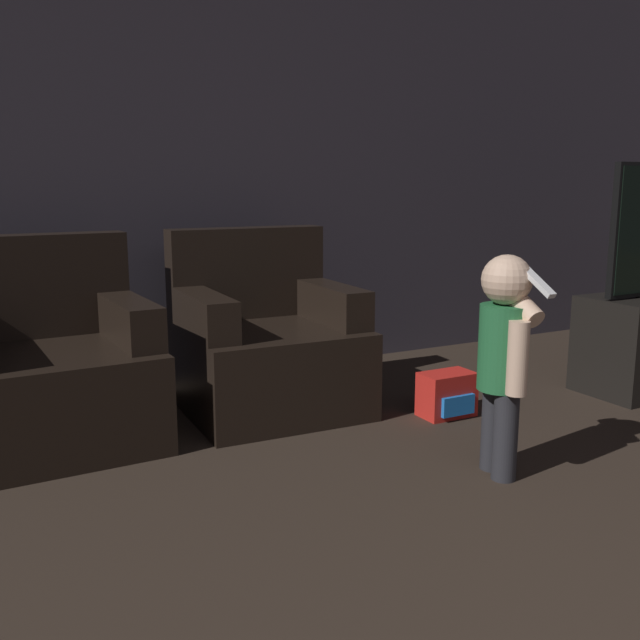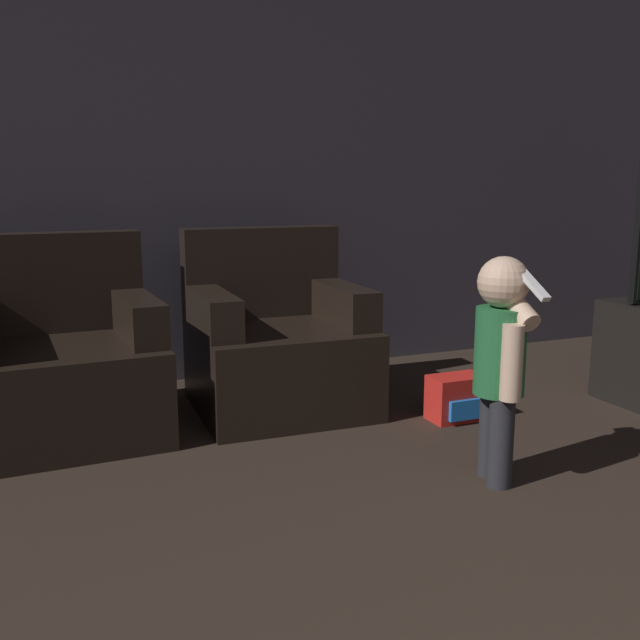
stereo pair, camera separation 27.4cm
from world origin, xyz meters
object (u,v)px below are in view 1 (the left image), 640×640
at_px(armchair_left, 51,372).
at_px(armchair_right, 266,347).
at_px(person_toddler, 505,348).
at_px(toy_backpack, 447,395).

distance_m(armchair_left, armchair_right, 1.06).
bearing_deg(person_toddler, armchair_right, -142.69).
relative_size(person_toddler, toy_backpack, 3.29).
xyz_separation_m(person_toddler, toy_backpack, (0.27, 0.69, -0.42)).
xyz_separation_m(armchair_left, toy_backpack, (1.82, -0.56, -0.22)).
relative_size(armchair_left, person_toddler, 1.04).
bearing_deg(armchair_left, armchair_right, -2.11).
distance_m(armchair_left, toy_backpack, 1.91).
bearing_deg(person_toddler, armchair_left, -112.77).
height_order(armchair_right, person_toddler, armchair_right).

